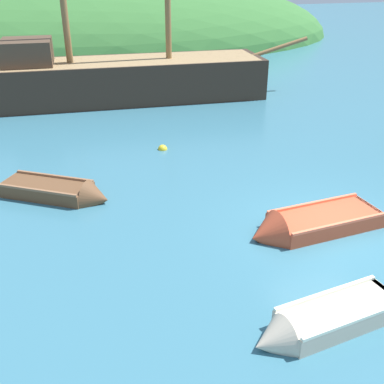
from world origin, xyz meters
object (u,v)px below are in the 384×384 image
(sailing_ship, at_px, (115,85))
(rowboat_outer_right, at_px, (322,323))
(buoy_yellow, at_px, (163,149))
(rowboat_near_dock, at_px, (62,193))
(rowboat_outer_left, at_px, (306,227))

(sailing_ship, distance_m, rowboat_outer_right, 17.07)
(buoy_yellow, bearing_deg, rowboat_near_dock, -141.03)
(sailing_ship, distance_m, rowboat_outer_left, 14.06)
(rowboat_near_dock, height_order, rowboat_outer_right, rowboat_near_dock)
(sailing_ship, distance_m, rowboat_near_dock, 10.49)
(rowboat_outer_right, bearing_deg, rowboat_outer_left, -122.14)
(rowboat_outer_right, relative_size, rowboat_outer_left, 0.87)
(rowboat_near_dock, xyz_separation_m, rowboat_outer_left, (5.97, -3.62, 0.00))
(sailing_ship, xyz_separation_m, rowboat_outer_left, (3.11, -13.70, -0.60))
(sailing_ship, relative_size, rowboat_near_dock, 5.08)
(buoy_yellow, bearing_deg, rowboat_outer_right, -84.81)
(sailing_ship, relative_size, buoy_yellow, 49.05)
(rowboat_near_dock, bearing_deg, buoy_yellow, 70.87)
(sailing_ship, bearing_deg, buoy_yellow, -80.94)
(sailing_ship, height_order, buoy_yellow, sailing_ship)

